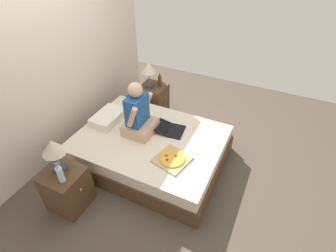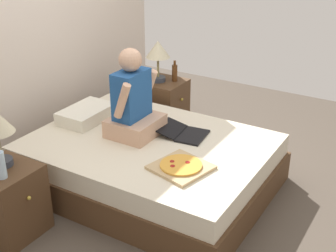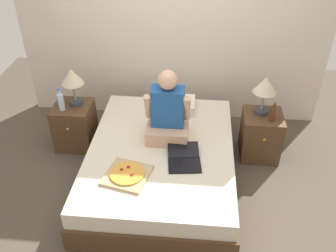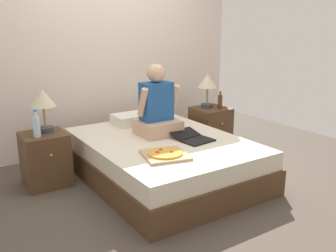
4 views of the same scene
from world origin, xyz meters
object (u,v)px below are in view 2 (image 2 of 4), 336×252
(water_bottle, at_px, (0,164))
(beer_bottle, at_px, (175,73))
(nightstand_right, at_px, (164,105))
(lamp_on_right_nightstand, at_px, (158,52))
(person_seated, at_px, (133,104))
(pizza_box, at_px, (181,167))
(laptop, at_px, (185,133))
(bed, at_px, (150,164))
(nightstand_left, at_px, (9,201))

(water_bottle, xyz_separation_m, beer_bottle, (2.37, -0.01, -0.02))
(nightstand_right, xyz_separation_m, lamp_on_right_nightstand, (-0.03, 0.05, 0.61))
(lamp_on_right_nightstand, bearing_deg, person_seated, -158.96)
(person_seated, bearing_deg, lamp_on_right_nightstand, 21.04)
(beer_bottle, xyz_separation_m, pizza_box, (-1.45, -0.91, -0.18))
(lamp_on_right_nightstand, height_order, pizza_box, lamp_on_right_nightstand)
(lamp_on_right_nightstand, relative_size, laptop, 1.00)
(bed, distance_m, lamp_on_right_nightstand, 1.40)
(bed, relative_size, lamp_on_right_nightstand, 4.58)
(bed, bearing_deg, water_bottle, 159.27)
(nightstand_left, xyz_separation_m, lamp_on_right_nightstand, (2.19, 0.05, 0.61))
(nightstand_left, bearing_deg, pizza_box, -50.42)
(person_seated, relative_size, pizza_box, 1.62)
(nightstand_right, xyz_separation_m, pizza_box, (-1.38, -1.01, 0.19))
(water_bottle, bearing_deg, nightstand_left, 48.35)
(water_bottle, bearing_deg, beer_bottle, -0.24)
(bed, relative_size, person_seated, 2.64)
(lamp_on_right_nightstand, distance_m, beer_bottle, 0.29)
(nightstand_left, bearing_deg, laptop, -29.01)
(bed, height_order, person_seated, person_seated)
(nightstand_right, distance_m, laptop, 1.16)
(bed, xyz_separation_m, pizza_box, (-0.27, -0.47, 0.25))
(person_seated, distance_m, laptop, 0.53)
(beer_bottle, bearing_deg, water_bottle, 179.76)
(bed, bearing_deg, pizza_box, -119.99)
(nightstand_right, bearing_deg, person_seated, -161.92)
(lamp_on_right_nightstand, height_order, person_seated, person_seated)
(beer_bottle, height_order, person_seated, person_seated)
(beer_bottle, bearing_deg, bed, -159.53)
(nightstand_left, bearing_deg, bed, -25.95)
(nightstand_right, xyz_separation_m, person_seated, (-1.06, -0.35, 0.46))
(laptop, bearing_deg, nightstand_right, 41.42)
(bed, height_order, nightstand_right, nightstand_right)
(nightstand_left, height_order, nightstand_right, same)
(beer_bottle, distance_m, laptop, 1.15)
(nightstand_right, distance_m, lamp_on_right_nightstand, 0.61)
(bed, xyz_separation_m, nightstand_left, (-1.11, 0.54, 0.06))
(nightstand_right, distance_m, pizza_box, 1.73)
(bed, distance_m, person_seated, 0.55)
(nightstand_right, relative_size, lamp_on_right_nightstand, 1.24)
(pizza_box, bearing_deg, laptop, 26.04)
(nightstand_right, bearing_deg, beer_bottle, -54.99)
(beer_bottle, distance_m, person_seated, 1.16)
(beer_bottle, bearing_deg, nightstand_left, 177.50)
(person_seated, bearing_deg, laptop, -63.88)
(water_bottle, relative_size, nightstand_right, 0.49)
(beer_bottle, bearing_deg, laptop, -144.70)
(nightstand_left, relative_size, nightstand_right, 1.00)
(beer_bottle, relative_size, laptop, 0.51)
(bed, relative_size, pizza_box, 4.28)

